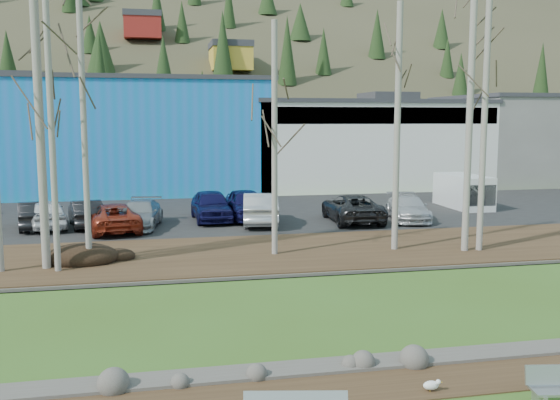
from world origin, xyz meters
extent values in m
cube|color=#382616|center=(0.00, 2.10, 0.01)|extent=(80.00, 1.80, 0.03)
cube|color=#382616|center=(0.00, 14.50, 0.07)|extent=(80.00, 7.00, 0.15)
cube|color=black|center=(0.00, 25.00, 0.07)|extent=(80.00, 14.00, 0.14)
cube|color=#0F78CD|center=(-6.00, 39.00, 4.00)|extent=(20.00, 12.00, 8.00)
cube|color=#333338|center=(-6.00, 39.00, 8.15)|extent=(20.40, 12.24, 0.30)
cube|color=silver|center=(12.00, 39.00, 3.25)|extent=(18.00, 12.00, 6.50)
cube|color=#333338|center=(12.00, 39.00, 6.65)|extent=(18.36, 12.24, 0.30)
cube|color=navy|center=(12.00, 33.10, 5.60)|extent=(17.64, 0.20, 1.20)
cube|color=slate|center=(28.00, 39.00, 3.50)|extent=(14.00, 12.00, 7.00)
cube|color=#333338|center=(28.00, 39.00, 7.15)|extent=(14.28, 12.24, 0.30)
cylinder|color=gold|center=(0.76, 1.52, 0.05)|extent=(0.01, 0.01, 0.09)
cylinder|color=gold|center=(0.76, 1.57, 0.05)|extent=(0.01, 0.01, 0.09)
ellipsoid|color=white|center=(0.79, 1.54, 0.15)|extent=(0.32, 0.18, 0.18)
cube|color=gray|center=(0.79, 1.54, 0.18)|extent=(0.22, 0.17, 0.02)
sphere|color=white|center=(0.92, 1.49, 0.23)|extent=(0.10, 0.10, 0.10)
cone|color=gold|center=(0.98, 1.46, 0.23)|extent=(0.06, 0.05, 0.03)
ellipsoid|color=black|center=(-7.07, 14.06, 0.41)|extent=(2.61, 1.85, 0.51)
cylinder|color=#A9A29A|center=(-6.77, 13.63, 5.36)|extent=(0.21, 0.21, 10.43)
cylinder|color=#A9A29A|center=(-8.20, 13.41, 4.78)|extent=(0.30, 0.30, 9.25)
cylinder|color=#A9A29A|center=(-7.76, 12.91, 5.98)|extent=(0.22, 0.22, 11.66)
cylinder|color=#A9A29A|center=(0.14, 14.04, 4.60)|extent=(0.23, 0.23, 8.89)
cylinder|color=#A9A29A|center=(7.71, 13.09, 5.51)|extent=(0.27, 0.27, 10.71)
cylinder|color=#A9A29A|center=(5.06, 13.92, 5.01)|extent=(0.25, 0.25, 9.73)
cylinder|color=#A9A29A|center=(8.33, 13.06, 6.00)|extent=(0.24, 0.24, 11.71)
imported|color=white|center=(-9.47, 21.92, 0.85)|extent=(2.62, 4.47, 1.43)
imported|color=black|center=(-10.08, 22.05, 0.80)|extent=(2.14, 4.18, 1.31)
imported|color=maroon|center=(-6.27, 20.50, 0.80)|extent=(2.85, 5.00, 1.31)
imported|color=gray|center=(-5.08, 21.21, 0.79)|extent=(2.50, 4.71, 1.30)
imported|color=#121142|center=(-1.48, 22.61, 0.93)|extent=(2.01, 4.67, 1.57)
imported|color=#BBBBBD|center=(0.83, 21.05, 0.93)|extent=(2.40, 4.98, 1.58)
imported|color=#232325|center=(5.52, 20.73, 0.85)|extent=(2.63, 5.24, 1.42)
imported|color=#BBBBBD|center=(8.51, 20.61, 0.78)|extent=(2.70, 4.72, 1.29)
imported|color=black|center=(-7.67, 22.05, 0.80)|extent=(2.14, 4.18, 1.31)
imported|color=#121142|center=(0.35, 22.61, 0.93)|extent=(2.01, 4.67, 1.57)
cube|color=white|center=(13.65, 24.40, 1.10)|extent=(1.91, 4.43, 1.93)
cube|color=black|center=(13.62, 22.66, 1.10)|extent=(1.76, 0.95, 1.19)
camera|label=1|loc=(-4.55, -9.34, 5.39)|focal=40.00mm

